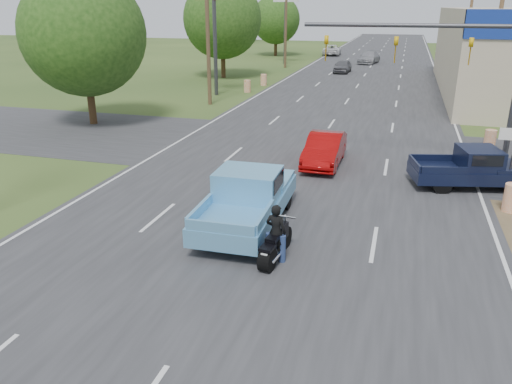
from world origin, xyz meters
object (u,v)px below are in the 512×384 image
(motorcycle, at_px, (275,246))
(blue_pickup, at_px, (249,197))
(distant_car_white, at_px, (332,50))
(red_convertible, at_px, (324,150))
(rider, at_px, (276,235))
(distant_car_silver, at_px, (369,58))
(navy_pickup, at_px, (478,168))
(distant_car_grey, at_px, (343,66))

(motorcycle, xyz_separation_m, blue_pickup, (-1.48, 2.33, 0.45))
(motorcycle, xyz_separation_m, distant_car_white, (-7.48, 62.99, 0.24))
(red_convertible, bearing_deg, rider, -88.95)
(distant_car_silver, height_order, distant_car_white, distant_car_white)
(motorcycle, height_order, navy_pickup, navy_pickup)
(motorcycle, xyz_separation_m, rider, (0.01, 0.06, 0.32))
(blue_pickup, xyz_separation_m, distant_car_grey, (-2.00, 40.77, -0.27))
(red_convertible, bearing_deg, motorcycle, -89.00)
(motorcycle, bearing_deg, red_convertible, 97.74)
(red_convertible, bearing_deg, distant_car_silver, 92.03)
(red_convertible, xyz_separation_m, distant_car_silver, (-1.36, 43.69, 0.02))
(distant_car_grey, distance_m, distant_car_white, 20.29)
(motorcycle, relative_size, distant_car_silver, 0.44)
(motorcycle, height_order, rider, rider)
(red_convertible, height_order, distant_car_white, distant_car_white)
(red_convertible, relative_size, distant_car_white, 0.81)
(rider, bearing_deg, distant_car_silver, -81.41)
(motorcycle, xyz_separation_m, navy_pickup, (6.13, 8.24, 0.32))
(red_convertible, bearing_deg, blue_pickup, -100.45)
(rider, distance_m, distant_car_silver, 53.18)
(blue_pickup, height_order, distant_car_grey, blue_pickup)
(rider, xyz_separation_m, distant_car_silver, (-1.49, 53.15, -0.08))
(motorcycle, bearing_deg, rider, 90.00)
(distant_car_white, bearing_deg, distant_car_grey, 98.07)
(navy_pickup, bearing_deg, blue_pickup, -65.84)
(distant_car_grey, bearing_deg, distant_car_white, 103.32)
(red_convertible, xyz_separation_m, navy_pickup, (6.26, -1.28, 0.11))
(motorcycle, distance_m, navy_pickup, 10.28)
(motorcycle, distance_m, blue_pickup, 2.80)
(distant_car_white, bearing_deg, rider, 93.48)
(red_convertible, bearing_deg, distant_car_white, 98.09)
(red_convertible, bearing_deg, navy_pickup, -11.28)
(distant_car_white, bearing_deg, blue_pickup, 92.34)
(motorcycle, distance_m, distant_car_silver, 53.23)
(rider, bearing_deg, distant_car_white, -76.23)
(red_convertible, height_order, motorcycle, red_convertible)
(navy_pickup, bearing_deg, red_convertible, -115.19)
(motorcycle, height_order, distant_car_white, distant_car_white)
(blue_pickup, xyz_separation_m, distant_car_silver, (0.00, 50.88, -0.22))
(navy_pickup, bearing_deg, rider, -50.47)
(rider, relative_size, distant_car_silver, 0.32)
(rider, height_order, blue_pickup, blue_pickup)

